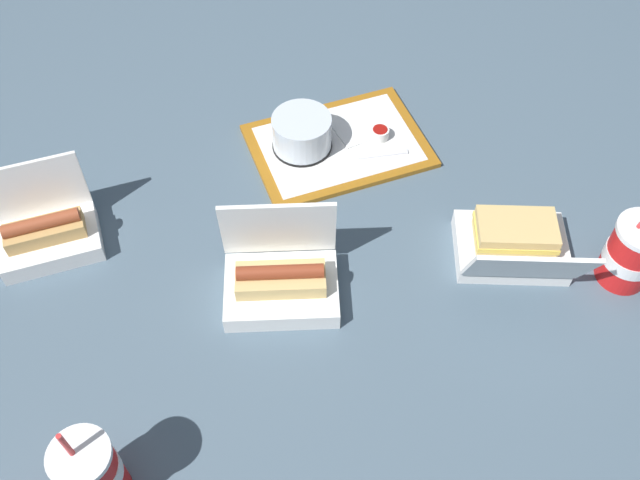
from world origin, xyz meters
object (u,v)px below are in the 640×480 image
at_px(clamshell_hotdog_corner, 47,232).
at_px(soda_cup_center, 92,473).
at_px(cake_container, 302,133).
at_px(clamshell_hotdog_center, 281,280).
at_px(food_tray, 338,146).
at_px(plastic_fork, 383,154).
at_px(clamshell_sandwich_back, 514,245).
at_px(soda_cup_left, 632,253).
at_px(ketchup_cup, 380,133).

xyz_separation_m(clamshell_hotdog_corner, soda_cup_center, (0.08, 0.51, 0.04)).
height_order(cake_container, clamshell_hotdog_center, clamshell_hotdog_center).
height_order(cake_container, clamshell_hotdog_corner, clamshell_hotdog_corner).
height_order(food_tray, clamshell_hotdog_center, clamshell_hotdog_center).
distance_m(food_tray, plastic_fork, 0.10).
bearing_deg(food_tray, clamshell_hotdog_center, 42.62).
bearing_deg(food_tray, clamshell_sandwich_back, 106.62).
xyz_separation_m(plastic_fork, soda_cup_center, (0.77, 0.37, 0.07)).
height_order(plastic_fork, clamshell_hotdog_center, clamshell_hotdog_center).
distance_m(cake_container, soda_cup_left, 0.69).
height_order(ketchup_cup, plastic_fork, ketchup_cup).
xyz_separation_m(ketchup_cup, soda_cup_center, (0.79, 0.41, 0.05)).
xyz_separation_m(plastic_fork, clamshell_hotdog_center, (0.35, 0.19, 0.03)).
bearing_deg(cake_container, clamshell_sandwich_back, 113.32).
bearing_deg(clamshell_hotdog_center, food_tray, -137.38).
relative_size(food_tray, clamshell_hotdog_corner, 1.92).
xyz_separation_m(clamshell_sandwich_back, clamshell_hotdog_corner, (0.75, -0.48, -0.00)).
height_order(food_tray, soda_cup_center, soda_cup_center).
bearing_deg(clamshell_sandwich_back, clamshell_hotdog_corner, -33.05).
xyz_separation_m(clamshell_hotdog_center, soda_cup_left, (-0.57, 0.30, 0.03)).
bearing_deg(clamshell_sandwich_back, soda_cup_left, 138.34).
xyz_separation_m(plastic_fork, soda_cup_left, (-0.22, 0.48, 0.05)).
relative_size(clamshell_hotdog_center, soda_cup_left, 1.26).
distance_m(food_tray, soda_cup_left, 0.63).
bearing_deg(ketchup_cup, food_tray, -19.45).
bearing_deg(clamshell_hotdog_corner, soda_cup_left, 145.33).
height_order(clamshell_sandwich_back, clamshell_hotdog_corner, clamshell_sandwich_back).
distance_m(clamshell_hotdog_center, soda_cup_left, 0.64).
bearing_deg(cake_container, clamshell_hotdog_center, 54.02).
xyz_separation_m(ketchup_cup, clamshell_hotdog_corner, (0.71, -0.09, 0.01)).
bearing_deg(ketchup_cup, soda_cup_left, 110.11).
distance_m(plastic_fork, soda_cup_left, 0.53).
bearing_deg(cake_container, ketchup_cup, 157.64).
xyz_separation_m(clamshell_hotdog_corner, soda_cup_left, (-0.90, 0.62, 0.03)).
xyz_separation_m(cake_container, soda_cup_left, (-0.35, 0.59, 0.02)).
height_order(ketchup_cup, clamshell_hotdog_corner, clamshell_hotdog_corner).
relative_size(ketchup_cup, clamshell_sandwich_back, 0.14).
xyz_separation_m(ketchup_cup, clamshell_hotdog_center, (0.37, 0.23, 0.02)).
bearing_deg(soda_cup_left, plastic_fork, -65.64).
xyz_separation_m(cake_container, clamshell_hotdog_corner, (0.55, -0.03, -0.01)).
height_order(clamshell_sandwich_back, soda_cup_left, soda_cup_left).
relative_size(clamshell_sandwich_back, soda_cup_left, 1.46).
distance_m(food_tray, ketchup_cup, 0.09).
distance_m(cake_container, plastic_fork, 0.18).
distance_m(soda_cup_center, soda_cup_left, 0.99).
bearing_deg(food_tray, soda_cup_center, 32.34).
relative_size(soda_cup_center, soda_cup_left, 1.08).
bearing_deg(plastic_fork, clamshell_hotdog_corner, 9.49).
height_order(ketchup_cup, soda_cup_center, soda_cup_center).
bearing_deg(ketchup_cup, clamshell_hotdog_corner, -7.50).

